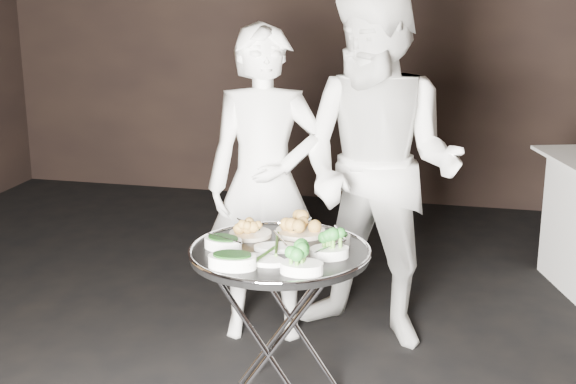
% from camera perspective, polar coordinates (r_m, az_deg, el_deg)
% --- Properties ---
extents(wall_back, '(6.00, 0.05, 3.00)m').
position_cam_1_polar(wall_back, '(6.56, 4.92, 12.27)').
color(wall_back, black).
rests_on(wall_back, floor).
extents(tray_stand, '(0.49, 0.42, 0.72)m').
position_cam_1_polar(tray_stand, '(3.44, -0.58, -9.41)').
color(tray_stand, silver).
rests_on(tray_stand, floor).
extents(serving_tray, '(0.76, 0.76, 0.04)m').
position_cam_1_polar(serving_tray, '(3.32, -0.59, -4.30)').
color(serving_tray, black).
rests_on(serving_tray, tray_stand).
extents(potato_plate_a, '(0.19, 0.19, 0.07)m').
position_cam_1_polar(potato_plate_a, '(3.48, -2.70, -2.68)').
color(potato_plate_a, beige).
rests_on(potato_plate_a, serving_tray).
extents(potato_plate_b, '(0.22, 0.22, 0.08)m').
position_cam_1_polar(potato_plate_b, '(3.50, 0.88, -2.46)').
color(potato_plate_b, beige).
rests_on(potato_plate_b, serving_tray).
extents(greens_bowl, '(0.11, 0.11, 0.06)m').
position_cam_1_polar(greens_bowl, '(3.38, 3.50, -3.25)').
color(greens_bowl, white).
rests_on(greens_bowl, serving_tray).
extents(asparagus_plate_a, '(0.21, 0.14, 0.04)m').
position_cam_1_polar(asparagus_plate_a, '(3.31, -0.81, -3.85)').
color(asparagus_plate_a, white).
rests_on(asparagus_plate_a, serving_tray).
extents(asparagus_plate_b, '(0.21, 0.14, 0.04)m').
position_cam_1_polar(asparagus_plate_b, '(3.17, -1.87, -4.74)').
color(asparagus_plate_b, white).
rests_on(asparagus_plate_b, serving_tray).
extents(spinach_bowl_a, '(0.19, 0.15, 0.07)m').
position_cam_1_polar(spinach_bowl_a, '(3.33, -4.64, -3.53)').
color(spinach_bowl_a, white).
rests_on(spinach_bowl_a, serving_tray).
extents(spinach_bowl_b, '(0.20, 0.14, 0.08)m').
position_cam_1_polar(spinach_bowl_b, '(3.12, -3.99, -4.78)').
color(spinach_bowl_b, white).
rests_on(spinach_bowl_b, serving_tray).
extents(broccoli_bowl_a, '(0.19, 0.17, 0.07)m').
position_cam_1_polar(broccoli_bowl_a, '(3.23, 2.96, -4.14)').
color(broccoli_bowl_a, white).
rests_on(broccoli_bowl_a, serving_tray).
extents(broccoli_bowl_b, '(0.17, 0.13, 0.07)m').
position_cam_1_polar(broccoli_bowl_b, '(3.06, 0.98, -5.23)').
color(broccoli_bowl_b, white).
rests_on(broccoli_bowl_b, serving_tray).
extents(serving_utensils, '(0.58, 0.44, 0.01)m').
position_cam_1_polar(serving_utensils, '(3.36, -0.04, -2.98)').
color(serving_utensils, silver).
rests_on(serving_utensils, serving_tray).
extents(waiter_left, '(0.66, 0.50, 1.62)m').
position_cam_1_polar(waiter_left, '(4.06, -1.65, 0.50)').
color(waiter_left, white).
rests_on(waiter_left, floor).
extents(waiter_right, '(1.05, 0.92, 1.82)m').
position_cam_1_polar(waiter_right, '(3.99, 6.47, 1.63)').
color(waiter_right, white).
rests_on(waiter_right, floor).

